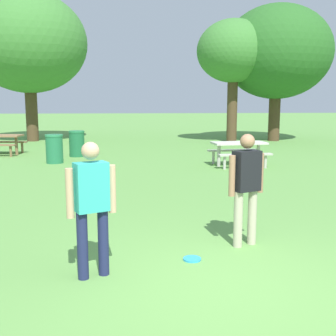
{
  "coord_description": "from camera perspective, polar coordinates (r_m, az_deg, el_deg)",
  "views": [
    {
      "loc": [
        -1.08,
        -4.47,
        2.13
      ],
      "look_at": [
        -0.55,
        2.47,
        1.0
      ],
      "focal_mm": 45.64,
      "sensor_mm": 36.0,
      "label": 1
    }
  ],
  "objects": [
    {
      "name": "tree_broad_center",
      "position": [
        21.54,
        8.73,
        15.03
      ],
      "size": [
        3.55,
        3.55,
        5.92
      ],
      "color": "#4C3823",
      "rests_on": "ground"
    },
    {
      "name": "tree_far_right",
      "position": [
        22.71,
        14.32,
        14.72
      ],
      "size": [
        5.44,
        5.44,
        6.75
      ],
      "color": "#4C3823",
      "rests_on": "ground"
    },
    {
      "name": "trash_can_beside_table",
      "position": [
        14.76,
        -14.94,
        2.5
      ],
      "size": [
        0.59,
        0.59,
        0.96
      ],
      "color": "#237047",
      "rests_on": "ground"
    },
    {
      "name": "frisbee",
      "position": [
        5.84,
        3.24,
        -12.04
      ],
      "size": [
        0.24,
        0.24,
        0.03
      ],
      "primitive_type": "cylinder",
      "color": "#2D9EDB",
      "rests_on": "ground"
    },
    {
      "name": "trash_can_further_along",
      "position": [
        16.28,
        -12.08,
        3.21
      ],
      "size": [
        0.59,
        0.59,
        0.96
      ],
      "color": "#1E663D",
      "rests_on": "ground"
    },
    {
      "name": "person_thrower",
      "position": [
        6.24,
        10.41,
        -1.9
      ],
      "size": [
        0.56,
        0.36,
        1.64
      ],
      "color": "#B7AD93",
      "rests_on": "ground"
    },
    {
      "name": "picnic_table_near",
      "position": [
        13.82,
        9.44,
        2.58
      ],
      "size": [
        1.85,
        1.6,
        0.77
      ],
      "color": "beige",
      "rests_on": "ground"
    },
    {
      "name": "ground_plane",
      "position": [
        5.07,
        8.74,
        -15.74
      ],
      "size": [
        120.0,
        120.0,
        0.0
      ],
      "primitive_type": "plane",
      "color": "#609947"
    },
    {
      "name": "tree_tall_left",
      "position": [
        23.01,
        -18.17,
        15.55
      ],
      "size": [
        5.78,
        5.78,
        7.32
      ],
      "color": "#4C3823",
      "rests_on": "ground"
    },
    {
      "name": "person_catcher",
      "position": [
        5.12,
        -10.14,
        -4.34
      ],
      "size": [
        0.56,
        0.36,
        1.64
      ],
      "color": "#1E234C",
      "rests_on": "ground"
    }
  ]
}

